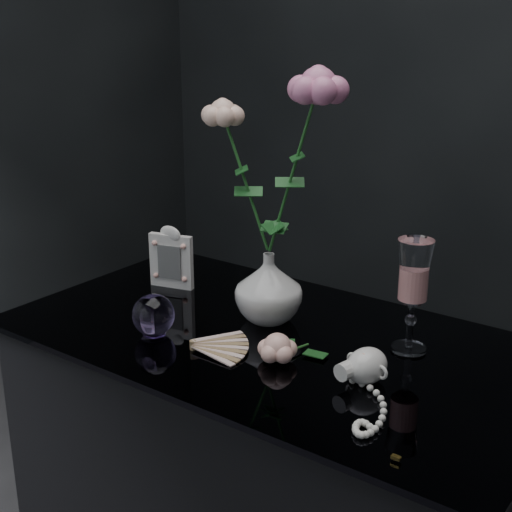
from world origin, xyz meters
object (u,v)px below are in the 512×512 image
Objects in this scene: paperweight at (153,315)px; wine_glass at (412,296)px; loose_rose at (277,348)px; picture_frame at (171,257)px; pearl_jar at (367,364)px; vase at (269,287)px.

wine_glass is at bearing 28.23° from paperweight.
loose_rose is at bearing 10.39° from paperweight.
wine_glass is 1.47× the size of picture_frame.
picture_frame reaches higher than pearl_jar.
vase is 0.91× the size of loose_rose.
loose_rose is at bearing -158.14° from pearl_jar.
vase is at bearing 152.91° from loose_rose.
wine_glass reaches higher than picture_frame.
paperweight is at bearing -69.80° from picture_frame.
picture_frame is at bearing 174.91° from vase.
picture_frame reaches higher than paperweight.
vase is at bearing -171.86° from wine_glass.
paperweight is at bearing -126.36° from vase.
wine_glass is 0.26m from loose_rose.
vase is at bearing -19.74° from picture_frame.
wine_glass is (0.29, 0.04, 0.04)m from vase.
vase is 0.63× the size of pearl_jar.
pearl_jar is (0.28, -0.11, -0.04)m from vase.
vase is at bearing 53.64° from paperweight.
wine_glass is at bearing 69.79° from loose_rose.
vase is 1.72× the size of paperweight.
picture_frame is (-0.29, 0.03, 0.00)m from vase.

